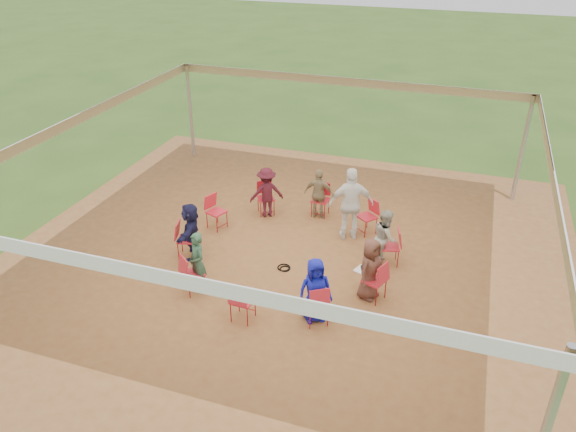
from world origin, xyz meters
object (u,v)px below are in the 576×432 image
(chair_1, at_px, (390,247))
(person_seated_0, at_px, (370,269))
(chair_5, at_px, (217,212))
(chair_8, at_px, (243,301))
(standing_person, at_px, (351,204))
(chair_7, at_px, (193,274))
(cable_coil, at_px, (284,268))
(chair_2, at_px, (367,217))
(chair_0, at_px, (374,281))
(laptop, at_px, (363,268))
(chair_3, at_px, (320,200))
(person_seated_6, at_px, (315,290))
(person_seated_4, at_px, (191,231))
(person_seated_5, at_px, (197,262))
(chair_4, at_px, (266,199))
(chair_6, at_px, (187,239))
(person_seated_3, at_px, (267,192))
(person_seated_2, at_px, (319,194))
(chair_9, at_px, (317,304))
(person_seated_1, at_px, (385,237))

(chair_1, bearing_deg, person_seated_0, 157.37)
(chair_5, bearing_deg, chair_8, 54.00)
(chair_5, height_order, standing_person, standing_person)
(chair_1, xyz_separation_m, chair_7, (-3.74, -2.43, 0.00))
(cable_coil, bearing_deg, chair_2, 57.37)
(chair_0, xyz_separation_m, chair_8, (-2.31, -1.50, 0.00))
(chair_7, distance_m, laptop, 3.57)
(chair_3, xyz_separation_m, person_seated_6, (1.09, -4.20, 0.24))
(person_seated_6, bearing_deg, chair_2, 52.91)
(chair_1, distance_m, person_seated_4, 4.57)
(chair_0, distance_m, person_seated_5, 3.70)
(chair_4, relative_size, person_seated_0, 0.66)
(chair_6, relative_size, person_seated_3, 0.66)
(person_seated_2, xyz_separation_m, laptop, (1.80, -2.96, -0.05))
(chair_7, height_order, person_seated_3, person_seated_3)
(person_seated_3, bearing_deg, chair_4, -90.00)
(cable_coil, bearing_deg, person_seated_2, 88.76)
(chair_0, bearing_deg, laptop, 90.00)
(person_seated_0, distance_m, standing_person, 2.45)
(person_seated_2, xyz_separation_m, person_seated_5, (-1.52, -3.95, 0.00))
(person_seated_0, distance_m, person_seated_6, 1.37)
(chair_8, distance_m, person_seated_0, 2.70)
(chair_6, distance_m, chair_9, 3.79)
(chair_0, height_order, person_seated_0, person_seated_0)
(person_seated_4, relative_size, person_seated_6, 1.00)
(person_seated_0, xyz_separation_m, cable_coil, (-2.01, 0.41, -0.67))
(person_seated_4, bearing_deg, chair_7, 13.37)
(chair_4, bearing_deg, chair_2, 144.00)
(chair_1, relative_size, standing_person, 0.48)
(chair_8, bearing_deg, chair_6, 144.00)
(laptop, bearing_deg, person_seated_1, 11.23)
(chair_3, relative_size, cable_coil, 2.56)
(chair_1, xyz_separation_m, person_seated_5, (-3.66, -2.33, 0.24))
(chair_5, distance_m, person_seated_0, 4.57)
(chair_9, bearing_deg, cable_coil, 94.64)
(standing_person, bearing_deg, chair_6, 9.28)
(person_seated_0, relative_size, person_seated_4, 1.00)
(chair_8, height_order, person_seated_5, person_seated_5)
(chair_7, distance_m, person_seated_3, 3.70)
(person_seated_0, xyz_separation_m, laptop, (-0.15, 0.06, -0.05))
(chair_3, height_order, person_seated_0, person_seated_0)
(chair_9, relative_size, person_seated_5, 0.66)
(chair_3, relative_size, person_seated_6, 0.66)
(chair_8, distance_m, person_seated_4, 2.70)
(chair_8, bearing_deg, chair_9, 18.00)
(chair_7, height_order, person_seated_2, person_seated_2)
(person_seated_3, bearing_deg, chair_1, 127.09)
(chair_9, bearing_deg, person_seated_4, 124.91)
(chair_0, relative_size, standing_person, 0.48)
(person_seated_1, bearing_deg, cable_coil, 99.80)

